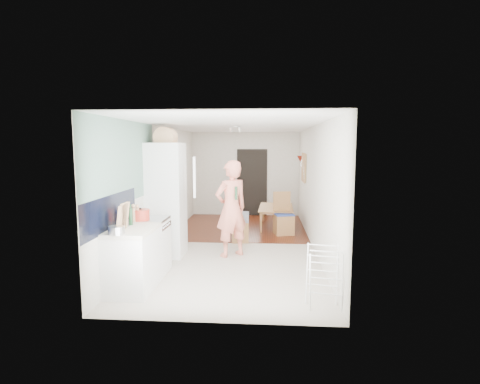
# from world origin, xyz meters

# --- Properties ---
(room_shell) EXTENTS (3.20, 7.00, 2.50)m
(room_shell) POSITION_xyz_m (0.00, 0.00, 1.25)
(room_shell) COLOR silver
(room_shell) RESTS_ON ground
(floor) EXTENTS (3.20, 7.00, 0.01)m
(floor) POSITION_xyz_m (0.00, 0.00, 0.00)
(floor) COLOR #BCB19D
(floor) RESTS_ON ground
(wood_floor_overlay) EXTENTS (3.20, 3.30, 0.01)m
(wood_floor_overlay) POSITION_xyz_m (0.00, 1.85, 0.01)
(wood_floor_overlay) COLOR #5B1E11
(wood_floor_overlay) RESTS_ON room_shell
(sage_wall_panel) EXTENTS (0.02, 3.00, 1.30)m
(sage_wall_panel) POSITION_xyz_m (-1.59, -2.00, 1.85)
(sage_wall_panel) COLOR gray
(sage_wall_panel) RESTS_ON room_shell
(tile_splashback) EXTENTS (0.02, 1.90, 0.50)m
(tile_splashback) POSITION_xyz_m (-1.59, -2.55, 1.15)
(tile_splashback) COLOR black
(tile_splashback) RESTS_ON room_shell
(doorway_recess) EXTENTS (0.90, 0.04, 2.00)m
(doorway_recess) POSITION_xyz_m (0.20, 3.48, 1.00)
(doorway_recess) COLOR black
(doorway_recess) RESTS_ON room_shell
(base_cabinet) EXTENTS (0.60, 0.90, 0.86)m
(base_cabinet) POSITION_xyz_m (-1.30, -2.55, 0.43)
(base_cabinet) COLOR white
(base_cabinet) RESTS_ON room_shell
(worktop) EXTENTS (0.62, 0.92, 0.06)m
(worktop) POSITION_xyz_m (-1.30, -2.55, 0.89)
(worktop) COLOR beige
(worktop) RESTS_ON room_shell
(range_cooker) EXTENTS (0.60, 0.60, 0.88)m
(range_cooker) POSITION_xyz_m (-1.30, -1.80, 0.44)
(range_cooker) COLOR white
(range_cooker) RESTS_ON room_shell
(cooker_top) EXTENTS (0.60, 0.60, 0.04)m
(cooker_top) POSITION_xyz_m (-1.30, -1.80, 0.90)
(cooker_top) COLOR #B2B2B5
(cooker_top) RESTS_ON room_shell
(fridge_housing) EXTENTS (0.66, 0.66, 2.15)m
(fridge_housing) POSITION_xyz_m (-1.27, -0.78, 1.07)
(fridge_housing) COLOR white
(fridge_housing) RESTS_ON room_shell
(fridge_door) EXTENTS (0.14, 0.56, 0.70)m
(fridge_door) POSITION_xyz_m (-0.66, -1.08, 1.55)
(fridge_door) COLOR white
(fridge_door) RESTS_ON room_shell
(fridge_interior) EXTENTS (0.02, 0.52, 0.66)m
(fridge_interior) POSITION_xyz_m (-0.96, -0.78, 1.55)
(fridge_interior) COLOR white
(fridge_interior) RESTS_ON room_shell
(pinboard) EXTENTS (0.03, 0.90, 0.70)m
(pinboard) POSITION_xyz_m (1.58, 1.90, 1.55)
(pinboard) COLOR tan
(pinboard) RESTS_ON room_shell
(pinboard_frame) EXTENTS (0.00, 0.94, 0.74)m
(pinboard_frame) POSITION_xyz_m (1.57, 1.90, 1.55)
(pinboard_frame) COLOR #9F6843
(pinboard_frame) RESTS_ON room_shell
(wall_sconce) EXTENTS (0.18, 0.18, 0.16)m
(wall_sconce) POSITION_xyz_m (1.54, 2.55, 1.75)
(wall_sconce) COLOR maroon
(wall_sconce) RESTS_ON room_shell
(person) EXTENTS (0.94, 0.88, 2.16)m
(person) POSITION_xyz_m (-0.03, -0.75, 1.08)
(person) COLOR #EC7F67
(person) RESTS_ON floor
(dining_table) EXTENTS (0.76, 1.32, 0.45)m
(dining_table) POSITION_xyz_m (0.91, 1.83, 0.23)
(dining_table) COLOR #9F6843
(dining_table) RESTS_ON floor
(dining_chair) EXTENTS (0.50, 0.50, 1.01)m
(dining_chair) POSITION_xyz_m (1.05, 1.06, 0.50)
(dining_chair) COLOR #9F6843
(dining_chair) RESTS_ON floor
(stool) EXTENTS (0.38, 0.38, 0.46)m
(stool) POSITION_xyz_m (0.06, 0.34, 0.23)
(stool) COLOR #9F6843
(stool) RESTS_ON floor
(grey_drape) EXTENTS (0.42, 0.42, 0.18)m
(grey_drape) POSITION_xyz_m (0.05, 0.29, 0.56)
(grey_drape) COLOR slate
(grey_drape) RESTS_ON stool
(drying_rack) EXTENTS (0.49, 0.46, 0.81)m
(drying_rack) POSITION_xyz_m (1.38, -2.99, 0.41)
(drying_rack) COLOR white
(drying_rack) RESTS_ON floor
(bread_bin) EXTENTS (0.43, 0.41, 0.21)m
(bread_bin) POSITION_xyz_m (-1.26, -0.74, 2.25)
(bread_bin) COLOR tan
(bread_bin) RESTS_ON fridge_housing
(red_casserole) EXTENTS (0.32, 0.32, 0.17)m
(red_casserole) POSITION_xyz_m (-1.37, -1.97, 1.01)
(red_casserole) COLOR red
(red_casserole) RESTS_ON cooker_top
(steel_pan) EXTENTS (0.27, 0.27, 0.11)m
(steel_pan) POSITION_xyz_m (-1.37, -2.93, 0.97)
(steel_pan) COLOR #B2B2B5
(steel_pan) RESTS_ON worktop
(held_bottle) EXTENTS (0.05, 0.05, 0.25)m
(held_bottle) POSITION_xyz_m (0.07, -0.86, 1.23)
(held_bottle) COLOR #1C4022
(held_bottle) RESTS_ON person
(bottle_a) EXTENTS (0.07, 0.07, 0.26)m
(bottle_a) POSITION_xyz_m (-1.41, -2.55, 1.05)
(bottle_a) COLOR #1C4022
(bottle_a) RESTS_ON worktop
(bottle_b) EXTENTS (0.06, 0.06, 0.25)m
(bottle_b) POSITION_xyz_m (-1.38, -2.35, 1.05)
(bottle_b) COLOR #1C4022
(bottle_b) RESTS_ON worktop
(bottle_c) EXTENTS (0.11, 0.11, 0.21)m
(bottle_c) POSITION_xyz_m (-1.45, -2.44, 1.02)
(bottle_c) COLOR silver
(bottle_c) RESTS_ON worktop
(pepper_mill_front) EXTENTS (0.07, 0.07, 0.22)m
(pepper_mill_front) POSITION_xyz_m (-1.43, -2.10, 1.03)
(pepper_mill_front) COLOR tan
(pepper_mill_front) RESTS_ON worktop
(pepper_mill_back) EXTENTS (0.07, 0.07, 0.20)m
(pepper_mill_back) POSITION_xyz_m (-1.40, -2.02, 1.02)
(pepper_mill_back) COLOR tan
(pepper_mill_back) RESTS_ON worktop
(chopping_boards) EXTENTS (0.11, 0.29, 0.39)m
(chopping_boards) POSITION_xyz_m (-1.35, -2.73, 1.12)
(chopping_boards) COLOR tan
(chopping_boards) RESTS_ON worktop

